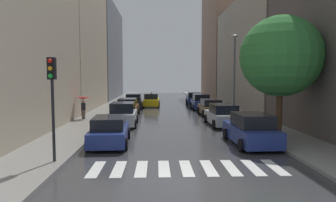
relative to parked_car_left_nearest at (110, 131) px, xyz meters
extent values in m
cube|color=#37373A|center=(3.74, 17.76, -0.74)|extent=(28.00, 72.00, 0.04)
cube|color=gray|center=(-2.76, 17.76, -0.65)|extent=(3.00, 72.00, 0.15)
cube|color=gray|center=(10.24, 17.76, -0.65)|extent=(3.00, 72.00, 0.15)
cube|color=silver|center=(0.14, -4.50, -0.72)|extent=(0.45, 2.20, 0.01)
cube|color=silver|center=(1.04, -4.50, -0.72)|extent=(0.45, 2.20, 0.01)
cube|color=silver|center=(1.94, -4.50, -0.72)|extent=(0.45, 2.20, 0.01)
cube|color=silver|center=(2.84, -4.50, -0.72)|extent=(0.45, 2.20, 0.01)
cube|color=silver|center=(3.74, -4.50, -0.72)|extent=(0.45, 2.20, 0.01)
cube|color=silver|center=(4.64, -4.50, -0.72)|extent=(0.45, 2.20, 0.01)
cube|color=silver|center=(5.54, -4.50, -0.72)|extent=(0.45, 2.20, 0.01)
cube|color=silver|center=(6.44, -4.50, -0.72)|extent=(0.45, 2.20, 0.01)
cube|color=silver|center=(7.34, -4.50, -0.72)|extent=(0.45, 2.20, 0.01)
cube|color=#B2A38C|center=(-7.26, 18.73, 8.40)|extent=(6.00, 14.75, 18.24)
cube|color=slate|center=(-7.26, 36.35, 7.04)|extent=(6.00, 18.85, 15.53)
cube|color=#9E9384|center=(14.74, 19.40, 5.55)|extent=(6.00, 20.43, 12.54)
cube|color=#8C6B56|center=(14.74, 38.20, 10.96)|extent=(6.00, 15.57, 23.37)
cube|color=navy|center=(0.00, 0.06, -0.18)|extent=(2.06, 4.54, 0.75)
cube|color=black|center=(0.01, -0.16, 0.50)|extent=(1.75, 2.53, 0.61)
cylinder|color=black|center=(-1.00, 1.49, -0.40)|extent=(0.25, 0.65, 0.64)
cylinder|color=black|center=(0.86, 1.57, -0.40)|extent=(0.25, 0.65, 0.64)
cylinder|color=black|center=(-0.87, -1.45, -0.40)|extent=(0.25, 0.65, 0.64)
cylinder|color=black|center=(0.99, -1.37, -0.40)|extent=(0.25, 0.65, 0.64)
cube|color=#B2B7BF|center=(0.03, 6.46, -0.11)|extent=(1.97, 4.14, 0.87)
cube|color=black|center=(0.03, 6.26, 0.67)|extent=(1.72, 2.28, 0.71)
cylinder|color=black|center=(-0.95, 7.80, -0.40)|extent=(0.23, 0.64, 0.64)
cylinder|color=black|center=(0.96, 7.83, -0.40)|extent=(0.23, 0.64, 0.64)
cylinder|color=black|center=(-0.91, 5.09, -0.40)|extent=(0.23, 0.64, 0.64)
cylinder|color=black|center=(1.00, 5.12, -0.40)|extent=(0.23, 0.64, 0.64)
cube|color=brown|center=(-0.14, 12.20, -0.14)|extent=(1.87, 4.22, 0.81)
cube|color=black|center=(-0.15, 11.99, 0.60)|extent=(1.63, 2.33, 0.67)
cylinder|color=black|center=(-1.04, 13.60, -0.40)|extent=(0.23, 0.64, 0.64)
cylinder|color=black|center=(0.78, 13.58, -0.40)|extent=(0.23, 0.64, 0.64)
cylinder|color=black|center=(-1.07, 10.83, -0.40)|extent=(0.23, 0.64, 0.64)
cylinder|color=black|center=(0.75, 10.81, -0.40)|extent=(0.23, 0.64, 0.64)
cube|color=black|center=(-0.10, 18.76, -0.12)|extent=(2.03, 4.21, 0.86)
cube|color=black|center=(-0.09, 18.56, 0.67)|extent=(1.74, 2.34, 0.70)
cylinder|color=black|center=(-1.09, 20.10, -0.40)|extent=(0.24, 0.65, 0.64)
cylinder|color=black|center=(0.79, 20.17, -0.40)|extent=(0.24, 0.65, 0.64)
cylinder|color=black|center=(-0.99, 17.36, -0.40)|extent=(0.24, 0.65, 0.64)
cylinder|color=black|center=(0.89, 17.43, -0.40)|extent=(0.24, 0.65, 0.64)
cube|color=navy|center=(7.62, -0.37, -0.13)|extent=(2.08, 4.53, 0.84)
cube|color=black|center=(7.63, -0.59, 0.64)|extent=(1.77, 2.51, 0.69)
cylinder|color=black|center=(6.61, 1.07, -0.40)|extent=(0.24, 0.65, 0.64)
cylinder|color=black|center=(8.52, 1.14, -0.40)|extent=(0.24, 0.65, 0.64)
cylinder|color=black|center=(6.72, -1.87, -0.40)|extent=(0.24, 0.65, 0.64)
cylinder|color=black|center=(8.63, -1.80, -0.40)|extent=(0.24, 0.65, 0.64)
cube|color=#B2B7BF|center=(7.55, 6.31, -0.15)|extent=(2.10, 4.52, 0.80)
cube|color=black|center=(7.56, 6.08, 0.57)|extent=(1.79, 2.51, 0.65)
cylinder|color=black|center=(6.53, 7.73, -0.40)|extent=(0.25, 0.65, 0.64)
cylinder|color=black|center=(8.45, 7.81, -0.40)|extent=(0.25, 0.65, 0.64)
cylinder|color=black|center=(6.65, 4.80, -0.40)|extent=(0.25, 0.65, 0.64)
cylinder|color=black|center=(8.57, 4.88, -0.40)|extent=(0.25, 0.65, 0.64)
cube|color=brown|center=(7.72, 12.46, -0.17)|extent=(1.90, 4.48, 0.75)
cube|color=black|center=(7.73, 12.24, 0.51)|extent=(1.66, 2.47, 0.62)
cylinder|color=black|center=(6.78, 13.93, -0.40)|extent=(0.22, 0.64, 0.64)
cylinder|color=black|center=(8.65, 13.94, -0.40)|extent=(0.22, 0.64, 0.64)
cylinder|color=black|center=(6.80, 10.98, -0.40)|extent=(0.22, 0.64, 0.64)
cylinder|color=black|center=(8.67, 10.99, -0.40)|extent=(0.22, 0.64, 0.64)
cube|color=navy|center=(7.55, 17.80, -0.11)|extent=(1.90, 4.33, 0.87)
cube|color=black|center=(7.55, 17.59, 0.67)|extent=(1.66, 2.39, 0.71)
cylinder|color=black|center=(6.64, 19.24, -0.40)|extent=(0.23, 0.64, 0.64)
cylinder|color=black|center=(8.49, 19.21, -0.40)|extent=(0.23, 0.64, 0.64)
cylinder|color=black|center=(6.61, 16.40, -0.40)|extent=(0.23, 0.64, 0.64)
cylinder|color=black|center=(8.46, 16.37, -0.40)|extent=(0.23, 0.64, 0.64)
cube|color=navy|center=(7.62, 24.34, -0.15)|extent=(2.12, 4.40, 0.79)
cube|color=black|center=(7.61, 24.13, 0.57)|extent=(1.80, 2.45, 0.65)
cylinder|color=black|center=(6.73, 25.81, -0.40)|extent=(0.25, 0.65, 0.64)
cylinder|color=black|center=(8.64, 25.72, -0.40)|extent=(0.25, 0.65, 0.64)
cylinder|color=black|center=(6.59, 22.97, -0.40)|extent=(0.25, 0.65, 0.64)
cylinder|color=black|center=(8.51, 22.88, -0.40)|extent=(0.25, 0.65, 0.64)
cube|color=yellow|center=(1.91, 21.26, -0.15)|extent=(1.93, 4.49, 0.80)
cube|color=black|center=(1.91, 21.04, 0.58)|extent=(1.67, 2.48, 0.65)
cube|color=#F2EDCC|center=(1.91, 21.04, 0.99)|extent=(0.21, 0.36, 0.18)
cylinder|color=black|center=(1.01, 22.75, -0.40)|extent=(0.23, 0.64, 0.64)
cylinder|color=black|center=(2.86, 22.72, -0.40)|extent=(0.23, 0.64, 0.64)
cylinder|color=black|center=(0.96, 19.81, -0.40)|extent=(0.23, 0.64, 0.64)
cylinder|color=black|center=(2.81, 19.78, -0.40)|extent=(0.23, 0.64, 0.64)
cylinder|color=brown|center=(-3.57, 9.15, -0.20)|extent=(0.28, 0.28, 0.75)
cylinder|color=black|center=(-3.57, 9.15, 0.47)|extent=(0.36, 0.36, 0.59)
sphere|color=tan|center=(-3.57, 9.15, 0.88)|extent=(0.23, 0.23, 0.23)
cone|color=red|center=(-3.57, 9.15, 1.16)|extent=(1.13, 1.13, 0.20)
cylinder|color=#333338|center=(-3.57, 9.15, 0.82)|extent=(0.02, 0.02, 0.69)
cylinder|color=#513823|center=(9.71, 0.99, 0.78)|extent=(0.36, 0.36, 2.72)
sphere|color=#317635|center=(9.71, 0.99, 4.12)|extent=(4.66, 4.66, 4.66)
cylinder|color=black|center=(-1.71, -3.82, 1.13)|extent=(0.12, 0.12, 3.40)
cube|color=black|center=(-1.71, -3.82, 3.28)|extent=(0.30, 0.30, 0.90)
sphere|color=red|center=(-1.71, -4.00, 3.58)|extent=(0.18, 0.18, 0.18)
sphere|color=#F2A519|center=(-1.71, -4.00, 3.28)|extent=(0.18, 0.18, 0.18)
sphere|color=green|center=(-1.71, -4.00, 2.98)|extent=(0.18, 0.18, 0.18)
cylinder|color=#595B60|center=(9.29, 9.78, 2.86)|extent=(0.16, 0.16, 6.86)
ellipsoid|color=beige|center=(9.29, 9.78, 6.44)|extent=(0.60, 0.28, 0.24)
camera|label=1|loc=(2.56, -16.42, 2.93)|focal=32.55mm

